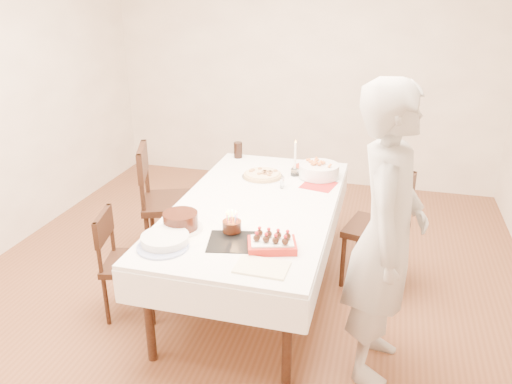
% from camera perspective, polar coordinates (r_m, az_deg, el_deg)
% --- Properties ---
extents(floor, '(5.00, 5.00, 0.00)m').
position_cam_1_polar(floor, '(4.07, -1.47, -10.83)').
color(floor, brown).
rests_on(floor, ground).
extents(wall_back, '(4.50, 0.04, 2.70)m').
position_cam_1_polar(wall_back, '(5.90, 5.47, 13.83)').
color(wall_back, '#F0E2CA').
rests_on(wall_back, floor).
extents(dining_table, '(1.20, 2.17, 0.75)m').
position_cam_1_polar(dining_table, '(3.85, -0.00, -6.42)').
color(dining_table, white).
rests_on(dining_table, floor).
extents(chair_right_savory, '(0.58, 0.58, 0.94)m').
position_cam_1_polar(chair_right_savory, '(4.03, 13.55, -4.19)').
color(chair_right_savory, '#311B10').
rests_on(chair_right_savory, floor).
extents(chair_left_savory, '(0.68, 0.68, 1.03)m').
position_cam_1_polar(chair_left_savory, '(4.33, -9.56, -1.19)').
color(chair_left_savory, '#311B10').
rests_on(chair_left_savory, floor).
extents(chair_left_dessert, '(0.50, 0.50, 0.80)m').
position_cam_1_polar(chair_left_dessert, '(3.71, -14.01, -7.92)').
color(chair_left_dessert, '#311B10').
rests_on(chair_left_dessert, floor).
extents(person, '(0.49, 0.70, 1.82)m').
position_cam_1_polar(person, '(2.96, 14.67, -4.95)').
color(person, '#BBB6B0').
rests_on(person, floor).
extents(pizza_white, '(0.45, 0.45, 0.04)m').
position_cam_1_polar(pizza_white, '(4.16, 0.74, 1.95)').
color(pizza_white, beige).
rests_on(pizza_white, dining_table).
extents(pizza_pepperoni, '(0.33, 0.33, 0.04)m').
position_cam_1_polar(pizza_pepperoni, '(4.33, 5.97, 2.65)').
color(pizza_pepperoni, red).
rests_on(pizza_pepperoni, dining_table).
extents(red_placemat, '(0.30, 0.30, 0.01)m').
position_cam_1_polar(red_placemat, '(4.04, 7.17, 0.76)').
color(red_placemat, '#B21E1E').
rests_on(red_placemat, dining_table).
extents(pasta_bowl, '(0.34, 0.34, 0.11)m').
position_cam_1_polar(pasta_bowl, '(4.19, 7.20, 2.46)').
color(pasta_bowl, white).
rests_on(pasta_bowl, dining_table).
extents(taper_candle, '(0.09, 0.09, 0.32)m').
position_cam_1_polar(taper_candle, '(4.18, 4.49, 3.93)').
color(taper_candle, white).
rests_on(taper_candle, dining_table).
extents(shaker_pair, '(0.09, 0.09, 0.08)m').
position_cam_1_polar(shaker_pair, '(3.94, 2.95, 0.97)').
color(shaker_pair, white).
rests_on(shaker_pair, dining_table).
extents(cola_glass, '(0.10, 0.10, 0.15)m').
position_cam_1_polar(cola_glass, '(4.64, -2.07, 4.82)').
color(cola_glass, black).
rests_on(cola_glass, dining_table).
extents(layer_cake, '(0.37, 0.37, 0.12)m').
position_cam_1_polar(layer_cake, '(3.31, -8.61, -3.29)').
color(layer_cake, black).
rests_on(layer_cake, dining_table).
extents(cake_board, '(0.35, 0.35, 0.01)m').
position_cam_1_polar(cake_board, '(3.15, -2.79, -5.72)').
color(cake_board, black).
rests_on(cake_board, dining_table).
extents(birthday_cake, '(0.14, 0.14, 0.13)m').
position_cam_1_polar(birthday_cake, '(3.23, -2.78, -3.39)').
color(birthday_cake, '#3B1910').
rests_on(birthday_cake, dining_table).
extents(strawberry_box, '(0.34, 0.27, 0.07)m').
position_cam_1_polar(strawberry_box, '(3.05, 1.84, -5.93)').
color(strawberry_box, '#A71B13').
rests_on(strawberry_box, dining_table).
extents(box_lid, '(0.31, 0.21, 0.03)m').
position_cam_1_polar(box_lid, '(2.87, 0.68, -8.68)').
color(box_lid, beige).
rests_on(box_lid, dining_table).
extents(plate_stack, '(0.39, 0.39, 0.06)m').
position_cam_1_polar(plate_stack, '(3.16, -10.34, -5.36)').
color(plate_stack, white).
rests_on(plate_stack, dining_table).
extents(china_plate, '(0.35, 0.35, 0.01)m').
position_cam_1_polar(china_plate, '(3.13, -10.58, -6.15)').
color(china_plate, white).
rests_on(china_plate, dining_table).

